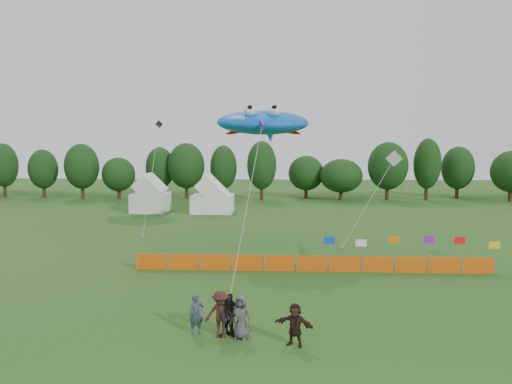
{
  "coord_description": "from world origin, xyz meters",
  "views": [
    {
      "loc": [
        1.15,
        -18.71,
        7.87
      ],
      "look_at": [
        0.0,
        6.0,
        5.2
      ],
      "focal_mm": 32.0,
      "sensor_mm": 36.0,
      "label": 1
    }
  ],
  "objects_px": {
    "stingray_kite": "(264,123)",
    "tent_left": "(151,196)",
    "tent_right": "(213,198)",
    "barrier_fence": "(312,264)",
    "spectator_e": "(241,317)",
    "spectator_f": "(295,325)",
    "spectator_c": "(220,314)",
    "spectator_d": "(229,313)",
    "spectator_a": "(196,314)",
    "spectator_b": "(229,317)"
  },
  "relations": [
    {
      "from": "spectator_d",
      "to": "spectator_f",
      "type": "height_order",
      "value": "spectator_d"
    },
    {
      "from": "spectator_a",
      "to": "spectator_d",
      "type": "relative_size",
      "value": 0.99
    },
    {
      "from": "tent_right",
      "to": "spectator_e",
      "type": "xyz_separation_m",
      "value": [
        5.87,
        -33.26,
        -0.77
      ]
    },
    {
      "from": "spectator_b",
      "to": "spectator_e",
      "type": "height_order",
      "value": "spectator_e"
    },
    {
      "from": "tent_right",
      "to": "spectator_b",
      "type": "distance_m",
      "value": 33.63
    },
    {
      "from": "stingray_kite",
      "to": "tent_left",
      "type": "bearing_deg",
      "value": 127.89
    },
    {
      "from": "spectator_c",
      "to": "spectator_e",
      "type": "relative_size",
      "value": 1.08
    },
    {
      "from": "tent_left",
      "to": "spectator_b",
      "type": "height_order",
      "value": "tent_left"
    },
    {
      "from": "barrier_fence",
      "to": "spectator_c",
      "type": "distance_m",
      "value": 10.69
    },
    {
      "from": "barrier_fence",
      "to": "spectator_b",
      "type": "distance_m",
      "value": 10.54
    },
    {
      "from": "spectator_f",
      "to": "stingray_kite",
      "type": "xyz_separation_m",
      "value": [
        -1.73,
        16.89,
        8.48
      ]
    },
    {
      "from": "spectator_e",
      "to": "spectator_f",
      "type": "bearing_deg",
      "value": 1.5
    },
    {
      "from": "tent_right",
      "to": "barrier_fence",
      "type": "height_order",
      "value": "tent_right"
    },
    {
      "from": "tent_right",
      "to": "spectator_e",
      "type": "height_order",
      "value": "tent_right"
    },
    {
      "from": "barrier_fence",
      "to": "spectator_c",
      "type": "xyz_separation_m",
      "value": [
        -4.43,
        -9.72,
        0.46
      ]
    },
    {
      "from": "tent_right",
      "to": "spectator_c",
      "type": "xyz_separation_m",
      "value": [
        5.04,
        -33.2,
        -0.7
      ]
    },
    {
      "from": "barrier_fence",
      "to": "spectator_f",
      "type": "xyz_separation_m",
      "value": [
        -1.44,
        -10.36,
        0.34
      ]
    },
    {
      "from": "spectator_a",
      "to": "spectator_d",
      "type": "bearing_deg",
      "value": -16.24
    },
    {
      "from": "spectator_f",
      "to": "tent_right",
      "type": "bearing_deg",
      "value": 124.97
    },
    {
      "from": "tent_right",
      "to": "tent_left",
      "type": "bearing_deg",
      "value": 176.64
    },
    {
      "from": "tent_left",
      "to": "spectator_a",
      "type": "bearing_deg",
      "value": -71.39
    },
    {
      "from": "spectator_c",
      "to": "spectator_b",
      "type": "bearing_deg",
      "value": 7.94
    },
    {
      "from": "stingray_kite",
      "to": "spectator_d",
      "type": "bearing_deg",
      "value": -93.37
    },
    {
      "from": "barrier_fence",
      "to": "spectator_a",
      "type": "xyz_separation_m",
      "value": [
        -5.47,
        -9.43,
        0.34
      ]
    },
    {
      "from": "spectator_b",
      "to": "stingray_kite",
      "type": "xyz_separation_m",
      "value": [
        0.91,
        16.24,
        8.48
      ]
    },
    {
      "from": "spectator_a",
      "to": "stingray_kite",
      "type": "distance_m",
      "value": 18.22
    },
    {
      "from": "spectator_a",
      "to": "spectator_b",
      "type": "height_order",
      "value": "spectator_b"
    },
    {
      "from": "spectator_d",
      "to": "spectator_f",
      "type": "relative_size",
      "value": 1.0
    },
    {
      "from": "spectator_f",
      "to": "stingray_kite",
      "type": "relative_size",
      "value": 0.08
    },
    {
      "from": "spectator_a",
      "to": "spectator_c",
      "type": "distance_m",
      "value": 1.09
    },
    {
      "from": "tent_right",
      "to": "spectator_d",
      "type": "relative_size",
      "value": 2.76
    },
    {
      "from": "tent_right",
      "to": "barrier_fence",
      "type": "xyz_separation_m",
      "value": [
        9.47,
        -23.47,
        -1.16
      ]
    },
    {
      "from": "tent_right",
      "to": "spectator_b",
      "type": "xyz_separation_m",
      "value": [
        5.38,
        -33.19,
        -0.82
      ]
    },
    {
      "from": "spectator_a",
      "to": "stingray_kite",
      "type": "bearing_deg",
      "value": 60.37
    },
    {
      "from": "spectator_f",
      "to": "spectator_c",
      "type": "bearing_deg",
      "value": -170.4
    },
    {
      "from": "tent_left",
      "to": "spectator_d",
      "type": "xyz_separation_m",
      "value": [
        12.59,
        -33.2,
        -0.92
      ]
    },
    {
      "from": "spectator_d",
      "to": "spectator_f",
      "type": "xyz_separation_m",
      "value": [
        2.67,
        -1.05,
        -0.0
      ]
    },
    {
      "from": "tent_right",
      "to": "spectator_c",
      "type": "height_order",
      "value": "tent_right"
    },
    {
      "from": "spectator_e",
      "to": "spectator_f",
      "type": "relative_size",
      "value": 1.06
    },
    {
      "from": "spectator_e",
      "to": "stingray_kite",
      "type": "bearing_deg",
      "value": 105.0
    },
    {
      "from": "spectator_d",
      "to": "spectator_e",
      "type": "xyz_separation_m",
      "value": [
        0.51,
        -0.48,
        0.05
      ]
    },
    {
      "from": "spectator_b",
      "to": "spectator_c",
      "type": "relative_size",
      "value": 0.88
    },
    {
      "from": "tent_left",
      "to": "tent_right",
      "type": "bearing_deg",
      "value": -3.36
    },
    {
      "from": "tent_right",
      "to": "spectator_e",
      "type": "distance_m",
      "value": 33.78
    },
    {
      "from": "barrier_fence",
      "to": "spectator_f",
      "type": "bearing_deg",
      "value": -97.92
    },
    {
      "from": "tent_right",
      "to": "spectator_d",
      "type": "bearing_deg",
      "value": -80.71
    },
    {
      "from": "spectator_b",
      "to": "spectator_f",
      "type": "relative_size",
      "value": 1.0
    },
    {
      "from": "spectator_a",
      "to": "spectator_c",
      "type": "relative_size",
      "value": 0.87
    },
    {
      "from": "spectator_c",
      "to": "spectator_f",
      "type": "bearing_deg",
      "value": -5.96
    },
    {
      "from": "tent_right",
      "to": "spectator_d",
      "type": "xyz_separation_m",
      "value": [
        5.36,
        -32.78,
        -0.82
      ]
    }
  ]
}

